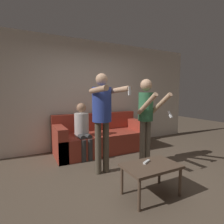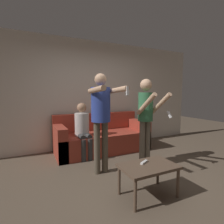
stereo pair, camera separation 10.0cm
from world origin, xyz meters
The scene contains 8 objects.
ground_plane centered at (0.00, 0.00, 0.00)m, with size 14.00×14.00×0.00m, color brown.
wall_back centered at (0.00, 2.03, 1.35)m, with size 6.40×0.06×2.70m.
couch centered at (0.13, 1.55, 0.30)m, with size 2.19×0.90×0.89m.
person_standing_left centered at (-0.34, 0.44, 1.08)m, with size 0.45×0.75×1.71m.
person_standing_right centered at (0.59, 0.44, 1.01)m, with size 0.40×0.66×1.65m.
person_seated centered at (-0.40, 1.34, 0.65)m, with size 0.31×0.53×1.18m.
coffee_table centered at (-0.03, -0.47, 0.38)m, with size 0.75×0.48×0.43m.
remote_on_table centered at (-0.04, -0.38, 0.44)m, with size 0.15×0.10×0.02m.
Camera 1 is at (-1.52, -2.23, 1.38)m, focal length 28.00 mm.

